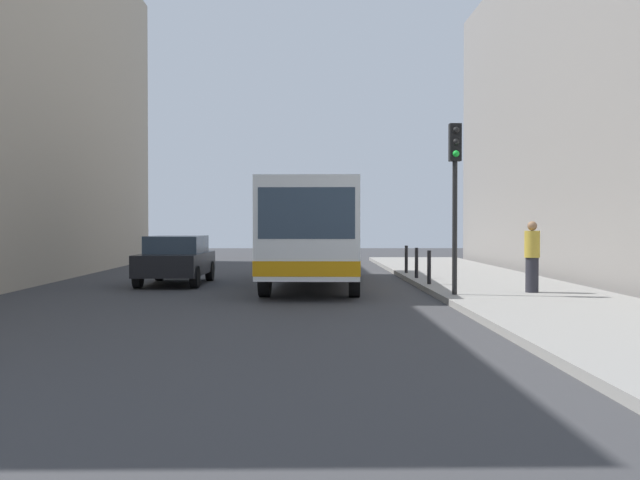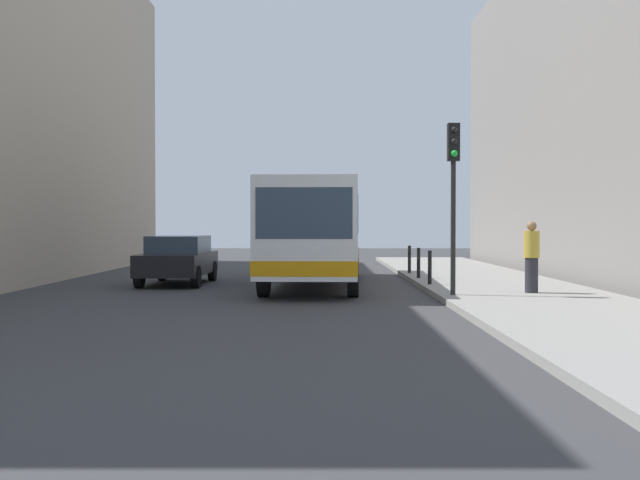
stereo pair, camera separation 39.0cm
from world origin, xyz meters
name	(u,v)px [view 1 (the left image)]	position (x,y,z in m)	size (l,w,h in m)	color
ground_plane	(307,296)	(0.00, 0.00, 0.00)	(80.00, 80.00, 0.00)	#38383A
sidewalk	(516,293)	(5.40, 0.00, 0.07)	(4.40, 40.00, 0.15)	gray
bus	(315,228)	(0.26, 3.64, 1.73)	(3.06, 11.13, 3.00)	white
car_beside_bus	(176,259)	(-4.00, 4.00, 0.78)	(1.94, 4.44, 1.48)	black
traffic_light	(455,176)	(3.55, -1.40, 3.01)	(0.28, 0.33, 4.10)	black
bollard_near	(429,267)	(3.45, 1.92, 0.62)	(0.11, 0.11, 0.95)	black
bollard_mid	(417,263)	(3.45, 4.46, 0.62)	(0.11, 0.11, 0.95)	black
bollard_far	(406,259)	(3.45, 7.01, 0.62)	(0.11, 0.11, 0.95)	black
pedestrian_near_signal	(532,257)	(5.58, -0.82, 1.04)	(0.38, 0.38, 1.77)	#26262D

